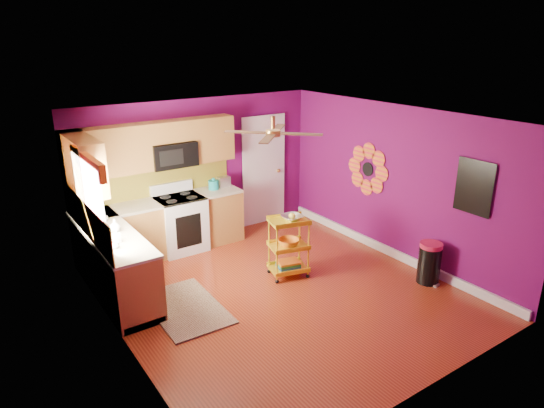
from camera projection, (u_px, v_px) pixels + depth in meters
ground at (281, 292)px, 6.99m from camera, size 5.00×5.00×0.00m
room_envelope at (283, 183)px, 6.46m from camera, size 4.54×5.04×2.52m
lower_cabinets at (143, 244)px, 7.53m from camera, size 2.81×2.31×0.94m
electric_range at (180, 223)px, 8.22m from camera, size 0.76×0.66×1.13m
upper_cabinetry at (133, 153)px, 7.41m from camera, size 2.80×2.30×1.26m
left_window at (88, 185)px, 6.04m from camera, size 0.08×1.35×1.08m
panel_door at (264, 171)px, 9.29m from camera, size 0.95×0.11×2.15m
right_wall_art at (412, 177)px, 7.44m from camera, size 0.04×2.74×1.04m
ceiling_fan at (273, 132)px, 6.38m from camera, size 1.01×1.01×0.26m
shag_rug at (186, 308)px, 6.56m from camera, size 0.91×1.44×0.02m
rolling_cart at (289, 244)px, 7.29m from camera, size 0.65×0.54×1.02m
trash_can at (429, 263)px, 7.17m from camera, size 0.39×0.40×0.63m
teal_kettle at (214, 185)px, 8.48m from camera, size 0.18×0.18×0.21m
toaster at (224, 182)px, 8.62m from camera, size 0.22×0.15×0.18m
soap_bottle_a at (117, 236)px, 6.32m from camera, size 0.08×0.08×0.18m
soap_bottle_b at (115, 226)px, 6.64m from camera, size 0.15×0.15×0.19m
counter_dish at (99, 220)px, 7.02m from camera, size 0.25×0.25×0.06m
counter_cup at (115, 245)px, 6.14m from camera, size 0.11×0.11×0.09m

